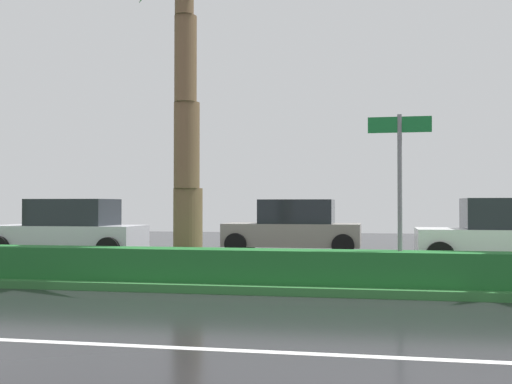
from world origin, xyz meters
TOP-DOWN VIEW (x-y plane):
  - ground_plane at (0.00, 9.00)m, footprint 90.00×42.00m
  - near_lane_divider_stripe at (0.00, 2.00)m, footprint 81.00×0.14m
  - median_strip at (0.00, 8.00)m, footprint 85.50×4.00m
  - median_hedge at (0.00, 6.60)m, footprint 76.50×0.70m
  - street_name_sign at (-0.69, 6.71)m, footprint 1.10×0.08m
  - car_in_traffic_leading at (-9.85, 12.23)m, footprint 4.30×2.02m
  - car_in_traffic_second at (-3.71, 15.28)m, footprint 4.30×2.02m
  - car_in_traffic_third at (2.07, 11.84)m, footprint 4.30×2.02m

SIDE VIEW (x-z plane):
  - ground_plane at x=0.00m, z-range -0.10..0.00m
  - near_lane_divider_stripe at x=0.00m, z-range 0.00..0.01m
  - median_strip at x=0.00m, z-range 0.00..0.15m
  - median_hedge at x=0.00m, z-range 0.15..0.75m
  - car_in_traffic_leading at x=-9.85m, z-range -0.03..1.69m
  - car_in_traffic_second at x=-3.71m, z-range -0.03..1.69m
  - car_in_traffic_third at x=2.07m, z-range -0.03..1.69m
  - street_name_sign at x=-0.69m, z-range 0.58..3.58m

